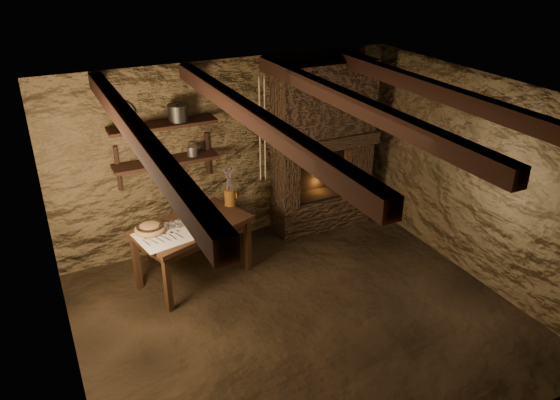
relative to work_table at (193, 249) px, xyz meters
name	(u,v)px	position (x,y,z in m)	size (l,w,h in m)	color
floor	(301,318)	(0.78, -1.23, -0.40)	(4.50, 4.50, 0.00)	black
back_wall	(229,154)	(0.78, 0.77, 0.80)	(4.50, 0.04, 2.40)	#483821
front_wall	(440,342)	(0.78, -3.23, 0.80)	(4.50, 0.04, 2.40)	#483821
left_wall	(60,276)	(-1.47, -1.23, 0.80)	(0.04, 4.00, 2.40)	#483821
right_wall	(476,179)	(3.03, -1.23, 0.80)	(0.04, 4.00, 2.40)	#483821
ceiling	(305,100)	(0.78, -1.23, 2.00)	(4.50, 4.00, 0.04)	black
beam_far_left	(137,134)	(-0.72, -1.23, 1.91)	(0.14, 3.95, 0.16)	black
beam_mid_left	(254,117)	(0.28, -1.23, 1.91)	(0.14, 3.95, 0.16)	black
beam_mid_right	(352,103)	(1.28, -1.23, 1.91)	(0.14, 3.95, 0.16)	black
beam_far_right	(437,91)	(2.28, -1.23, 1.91)	(0.14, 3.95, 0.16)	black
shelf_lower	(166,161)	(-0.07, 0.61, 0.90)	(1.25, 0.30, 0.04)	black
shelf_upper	(163,125)	(-0.07, 0.61, 1.35)	(1.25, 0.30, 0.04)	black
hearth	(323,143)	(2.03, 0.54, 0.83)	(1.43, 0.51, 2.30)	#332419
work_table	(193,249)	(0.00, 0.00, 0.00)	(1.47, 1.13, 0.74)	black
linen_cloth	(168,235)	(-0.32, -0.15, 0.35)	(0.66, 0.53, 0.01)	silver
pewter_cutlery_row	(168,235)	(-0.32, -0.17, 0.36)	(0.55, 0.21, 0.01)	gray
drinking_glasses	(166,226)	(-0.29, -0.02, 0.39)	(0.21, 0.06, 0.08)	white
stoneware_jug	(230,190)	(0.58, 0.27, 0.54)	(0.15, 0.15, 0.47)	brown
wooden_bowl	(150,229)	(-0.47, 0.01, 0.38)	(0.35, 0.35, 0.12)	olive
iron_stockpot	(178,114)	(0.12, 0.61, 1.46)	(0.23, 0.23, 0.18)	#2C2927
tin_pan	(123,114)	(-0.49, 0.71, 1.51)	(0.28, 0.28, 0.04)	#9E9D98
small_kettle	(192,151)	(0.25, 0.61, 0.98)	(0.17, 0.13, 0.18)	#9E9D98
rusty_tin	(149,159)	(-0.27, 0.61, 0.96)	(0.08, 0.08, 0.08)	#571D11
red_pot	(335,177)	(2.21, 0.49, 0.31)	(0.24, 0.24, 0.54)	maroon
hanging_ropes	(262,130)	(0.83, -0.18, 1.40)	(0.08, 0.08, 1.20)	tan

